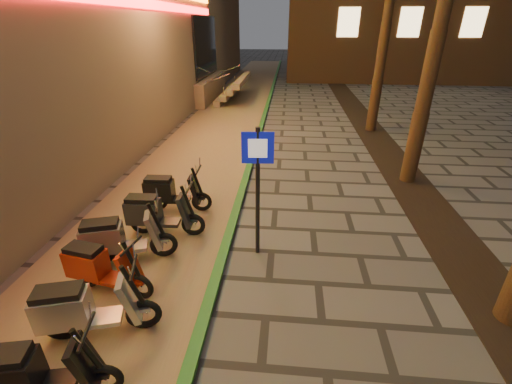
# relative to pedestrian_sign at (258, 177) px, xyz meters

# --- Properties ---
(parking_strip) EXTENTS (3.40, 60.00, 0.01)m
(parking_strip) POSITION_rel_pedestrian_sign_xyz_m (-2.33, 6.72, -1.58)
(parking_strip) COLOR #8C7251
(parking_strip) RESTS_ON ground
(green_curb) EXTENTS (0.18, 60.00, 0.10)m
(green_curb) POSITION_rel_pedestrian_sign_xyz_m (-0.63, 6.72, -1.54)
(green_curb) COLOR #286C28
(green_curb) RESTS_ON ground
(planting_strip) EXTENTS (1.20, 40.00, 0.02)m
(planting_strip) POSITION_rel_pedestrian_sign_xyz_m (3.87, 1.72, -1.58)
(planting_strip) COLOR black
(planting_strip) RESTS_ON ground
(pedestrian_sign) EXTENTS (0.54, 0.11, 2.45)m
(pedestrian_sign) POSITION_rel_pedestrian_sign_xyz_m (0.00, 0.00, 0.00)
(pedestrian_sign) COLOR black
(pedestrian_sign) RESTS_ON ground
(scooter_5) EXTENTS (1.52, 0.70, 1.07)m
(scooter_5) POSITION_rel_pedestrian_sign_xyz_m (-2.24, -3.09, -1.12)
(scooter_5) COLOR black
(scooter_5) RESTS_ON ground
(scooter_6) EXTENTS (1.60, 0.81, 1.13)m
(scooter_6) POSITION_rel_pedestrian_sign_xyz_m (-2.17, -2.15, -1.10)
(scooter_6) COLOR black
(scooter_6) RESTS_ON ground
(scooter_7) EXTENTS (1.50, 0.65, 1.05)m
(scooter_7) POSITION_rel_pedestrian_sign_xyz_m (-2.43, -1.25, -1.13)
(scooter_7) COLOR black
(scooter_7) RESTS_ON ground
(scooter_8) EXTENTS (1.61, 0.86, 1.15)m
(scooter_8) POSITION_rel_pedestrian_sign_xyz_m (-2.46, -0.51, -1.09)
(scooter_8) COLOR black
(scooter_8) RESTS_ON ground
(scooter_9) EXTENTS (1.59, 0.56, 1.12)m
(scooter_9) POSITION_rel_pedestrian_sign_xyz_m (-2.12, 0.45, -1.10)
(scooter_9) COLOR black
(scooter_9) RESTS_ON ground
(scooter_10) EXTENTS (1.53, 0.54, 1.08)m
(scooter_10) POSITION_rel_pedestrian_sign_xyz_m (-2.16, 1.47, -1.12)
(scooter_10) COLOR black
(scooter_10) RESTS_ON ground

